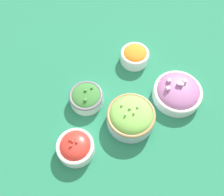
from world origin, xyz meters
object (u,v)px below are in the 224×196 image
at_px(bowl_broccoli, 86,97).
at_px(bowl_red_onion, 177,92).
at_px(bowl_cherry_tomatoes, 75,147).
at_px(bowl_lettuce, 131,117).
at_px(bowl_carrots, 135,55).

xyz_separation_m(bowl_broccoli, bowl_red_onion, (0.26, -0.19, -0.00)).
bearing_deg(bowl_broccoli, bowl_cherry_tomatoes, -137.73).
bearing_deg(bowl_cherry_tomatoes, bowl_lettuce, -10.06).
distance_m(bowl_lettuce, bowl_cherry_tomatoes, 0.21).
relative_size(bowl_carrots, bowl_cherry_tomatoes, 0.91).
xyz_separation_m(bowl_carrots, bowl_red_onion, (0.01, -0.22, -0.00)).
height_order(bowl_lettuce, bowl_carrots, bowl_lettuce).
relative_size(bowl_lettuce, bowl_broccoli, 1.36).
xyz_separation_m(bowl_carrots, bowl_broccoli, (-0.26, -0.03, -0.00)).
relative_size(bowl_lettuce, bowl_red_onion, 0.94).
bearing_deg(bowl_carrots, bowl_lettuce, -135.46).
height_order(bowl_lettuce, bowl_red_onion, bowl_lettuce).
distance_m(bowl_red_onion, bowl_cherry_tomatoes, 0.41).
relative_size(bowl_carrots, bowl_broccoli, 0.92).
xyz_separation_m(bowl_broccoli, bowl_cherry_tomatoes, (-0.14, -0.12, 0.00)).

